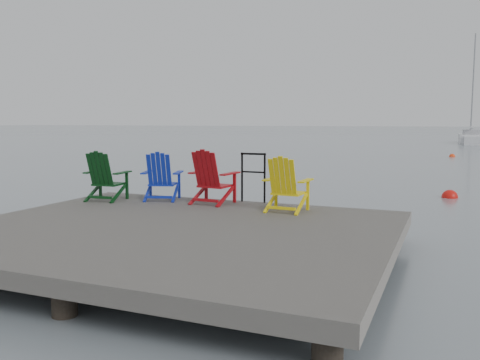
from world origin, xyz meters
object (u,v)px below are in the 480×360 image
at_px(buoy_a, 450,198).
at_px(buoy_b, 452,157).
at_px(handrail, 253,172).
at_px(chair_yellow, 286,184).
at_px(sailboat_near, 470,139).
at_px(chair_red, 211,177).
at_px(chair_green, 105,176).
at_px(chair_blue, 161,176).

relative_size(buoy_a, buoy_b, 1.24).
relative_size(handrail, buoy_b, 2.73).
bearing_deg(chair_yellow, buoy_b, 85.89).
distance_m(sailboat_near, buoy_b, 19.54).
relative_size(handrail, buoy_a, 2.21).
height_order(chair_red, buoy_a, chair_red).
height_order(chair_green, chair_blue, chair_green).
height_order(chair_green, sailboat_near, sailboat_near).
height_order(chair_red, sailboat_near, sailboat_near).
bearing_deg(handrail, chair_yellow, -40.30).
xyz_separation_m(handrail, buoy_a, (3.32, 5.55, -1.04)).
bearing_deg(chair_blue, chair_yellow, -24.54).
height_order(chair_blue, chair_red, chair_red).
relative_size(handrail, chair_yellow, 1.01).
xyz_separation_m(chair_green, chair_yellow, (3.45, 0.18, -0.01)).
height_order(chair_yellow, buoy_a, chair_yellow).
bearing_deg(handrail, sailboat_near, 83.39).
xyz_separation_m(chair_yellow, buoy_b, (2.50, 22.83, -0.95)).
relative_size(chair_blue, chair_yellow, 1.00).
bearing_deg(chair_yellow, buoy_a, 70.65).
xyz_separation_m(chair_red, sailboat_near, (5.44, 42.07, -0.63)).
xyz_separation_m(chair_blue, buoy_b, (5.01, 22.57, -0.95)).
relative_size(chair_blue, buoy_b, 2.70).
bearing_deg(buoy_a, handrail, -120.88).
relative_size(chair_yellow, buoy_b, 2.71).
bearing_deg(sailboat_near, chair_green, -100.75).
bearing_deg(chair_blue, chair_green, -173.84).
distance_m(chair_blue, buoy_b, 23.14).
bearing_deg(chair_yellow, chair_green, -174.92).
bearing_deg(chair_red, buoy_a, 61.73).
distance_m(handrail, chair_yellow, 1.12).
distance_m(handrail, buoy_a, 6.55).
distance_m(handrail, sailboat_near, 41.88).
height_order(handrail, buoy_a, handrail).
height_order(chair_red, buoy_b, chair_red).
distance_m(chair_blue, chair_yellow, 2.52).
xyz_separation_m(chair_green, buoy_a, (5.92, 6.44, -0.96)).
xyz_separation_m(chair_green, chair_blue, (0.94, 0.44, -0.01)).
relative_size(chair_green, chair_blue, 1.02).
relative_size(sailboat_near, buoy_b, 30.32).
distance_m(handrail, chair_red, 0.78).
relative_size(handrail, sailboat_near, 0.09).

